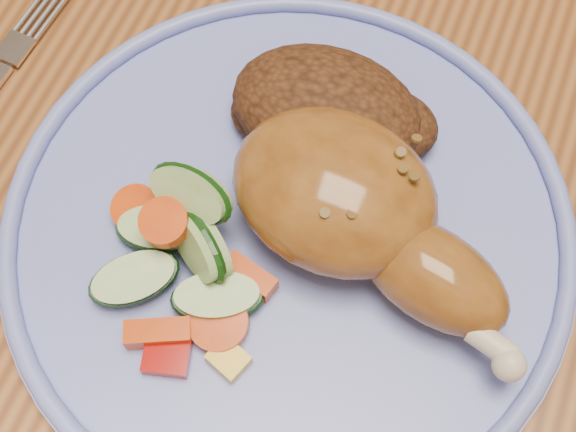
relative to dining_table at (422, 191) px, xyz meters
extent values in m
plane|color=brown|center=(0.00, 0.00, -0.67)|extent=(4.00, 4.00, 0.00)
cube|color=#935527|center=(0.00, 0.00, 0.06)|extent=(0.90, 1.40, 0.04)
cylinder|color=#4C2D16|center=(-0.18, 0.37, -0.46)|extent=(0.04, 0.04, 0.41)
cylinder|color=#6F7EDA|center=(-0.06, -0.10, 0.09)|extent=(0.31, 0.31, 0.01)
torus|color=#6F7EDA|center=(-0.06, -0.10, 0.10)|extent=(0.30, 0.30, 0.01)
ellipsoid|color=#92571E|center=(-0.04, -0.08, 0.12)|extent=(0.12, 0.10, 0.06)
ellipsoid|color=#92571E|center=(0.02, -0.10, 0.12)|extent=(0.09, 0.07, 0.04)
sphere|color=beige|center=(0.07, -0.13, 0.12)|extent=(0.02, 0.02, 0.02)
ellipsoid|color=#492712|center=(-0.06, -0.03, 0.11)|extent=(0.11, 0.08, 0.05)
ellipsoid|color=#492712|center=(-0.03, -0.02, 0.11)|extent=(0.05, 0.04, 0.03)
ellipsoid|color=#492712|center=(-0.09, -0.04, 0.10)|extent=(0.04, 0.04, 0.02)
cube|color=#A50A05|center=(-0.09, -0.18, 0.10)|extent=(0.03, 0.02, 0.01)
cube|color=#E5A507|center=(-0.06, -0.17, 0.10)|extent=(0.02, 0.02, 0.01)
cube|color=#E64407|center=(-0.07, -0.13, 0.10)|extent=(0.03, 0.02, 0.01)
cube|color=#E64407|center=(-0.10, -0.18, 0.10)|extent=(0.03, 0.02, 0.01)
cylinder|color=#E64407|center=(-0.11, -0.13, 0.13)|extent=(0.02, 0.03, 0.01)
cylinder|color=#E64407|center=(-0.14, -0.12, 0.10)|extent=(0.03, 0.03, 0.02)
cylinder|color=#E64407|center=(-0.07, -0.16, 0.10)|extent=(0.03, 0.03, 0.02)
cylinder|color=#AECC85|center=(-0.12, -0.13, 0.10)|extent=(0.05, 0.05, 0.02)
cylinder|color=#AECC85|center=(-0.11, -0.11, 0.13)|extent=(0.05, 0.05, 0.04)
cylinder|color=#AECC85|center=(-0.12, -0.16, 0.11)|extent=(0.06, 0.06, 0.02)
cylinder|color=#AECC85|center=(-0.08, -0.15, 0.10)|extent=(0.06, 0.06, 0.02)
cylinder|color=#AECC85|center=(-0.09, -0.13, 0.12)|extent=(0.05, 0.05, 0.04)
cube|color=silver|center=(-0.26, -0.04, 0.09)|extent=(0.02, 0.07, 0.00)
camera|label=1|loc=(0.00, -0.26, 0.48)|focal=50.00mm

